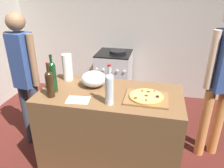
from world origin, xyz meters
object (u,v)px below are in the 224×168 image
Objects in this scene: mixing_bowl at (94,79)px; person_in_stripes at (25,75)px; wine_bottle_clear at (53,76)px; wine_bottle_green at (50,83)px; wine_bottle_amber at (109,87)px; person_in_red at (221,78)px; pizza at (146,96)px; paper_towel_roll at (67,67)px; stove at (114,76)px.

mixing_bowl is 0.84m from person_in_stripes.
person_in_stripes reaches higher than wine_bottle_clear.
wine_bottle_green is (-0.33, -0.32, 0.06)m from mixing_bowl.
person_in_red reaches higher than wine_bottle_amber.
wine_bottle_green is 0.64m from person_in_stripes.
pizza is at bearing -146.34° from person_in_red.
pizza is at bearing -17.38° from paper_towel_roll.
wine_bottle_green is at bearing -79.81° from wine_bottle_clear.
person_in_red reaches higher than mixing_bowl.
wine_bottle_clear is 0.23× the size of person_in_stripes.
wine_bottle_amber is 0.22× the size of person_in_stripes.
pizza is at bearing -68.30° from stove.
pizza is 0.93m from wine_bottle_clear.
wine_bottle_green is 0.38× the size of stove.
person_in_red is (1.31, 0.32, -0.00)m from mixing_bowl.
pizza is 0.93× the size of wine_bottle_green.
person_in_stripes is (-0.51, 0.37, -0.12)m from wine_bottle_green.
wine_bottle_clear is at bearing -93.97° from paper_towel_roll.
stove is 1.67m from person_in_stripes.
wine_bottle_amber reaches higher than pizza.
person_in_stripes is at bearing 170.77° from pizza.
paper_towel_roll is (-0.33, 0.10, 0.07)m from mixing_bowl.
person_in_red reaches higher than pizza.
pizza is 0.18× the size of person_in_red.
person_in_red is at bearing 33.66° from pizza.
paper_towel_roll is at bearing -100.28° from stove.
wine_bottle_clear is (-0.35, -0.21, 0.09)m from mixing_bowl.
person_in_stripes is at bearing 160.59° from wine_bottle_amber.
mixing_bowl is 0.72× the size of wine_bottle_amber.
paper_towel_roll is (-0.89, 0.28, 0.12)m from pizza.
wine_bottle_green is 0.20× the size of person_in_red.
pizza is 0.35× the size of stove.
stove is at bearing 82.07° from wine_bottle_green.
wine_bottle_amber is 0.41× the size of stove.
person_in_red reaches higher than person_in_stripes.
pizza is 1.42m from person_in_stripes.
pizza is 0.91m from wine_bottle_green.
stove is at bearing 79.72° from paper_towel_roll.
wine_bottle_clear reaches higher than pizza.
mixing_bowl is 0.78× the size of wine_bottle_green.
wine_bottle_amber reaches higher than wine_bottle_green.
person_in_stripes is 0.95× the size of person_in_red.
paper_towel_roll is 0.17× the size of person_in_red.
wine_bottle_amber is 1.93m from stove.
wine_bottle_green reaches higher than stove.
wine_bottle_amber is at bearing -1.54° from wine_bottle_green.
wine_bottle_clear is at bearing -149.49° from mixing_bowl.
pizza is 0.38m from wine_bottle_amber.
person_in_stripes reaches higher than pizza.
stove is (-0.65, 1.63, -0.52)m from pizza.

